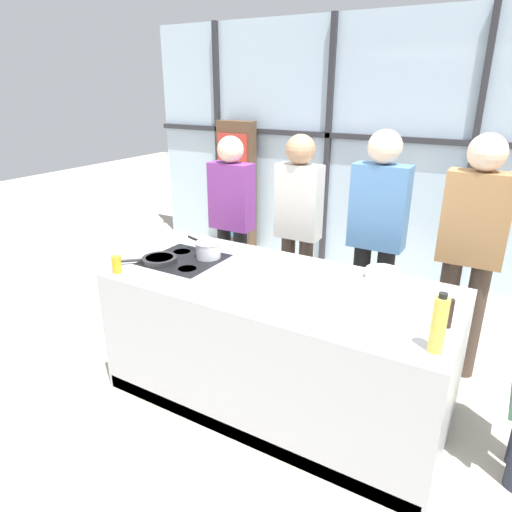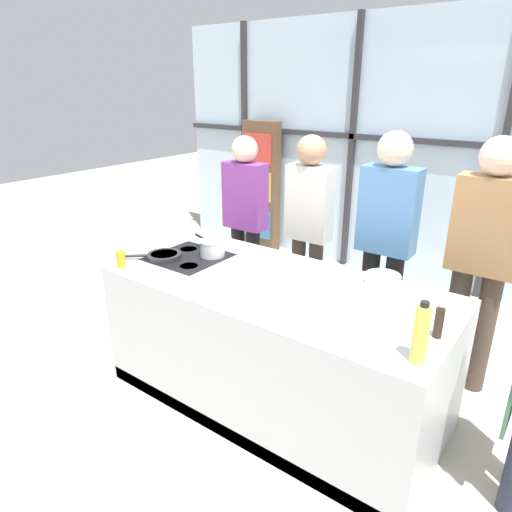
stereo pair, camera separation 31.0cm
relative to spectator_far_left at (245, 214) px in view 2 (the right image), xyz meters
The scene contains 15 objects.
ground_plane 1.70m from the spectator_far_left, 44.04° to the right, with size 18.00×18.00×0.00m, color #BCB29E.
back_window_wall 2.03m from the spectator_far_left, 59.41° to the left, with size 6.40×0.10×2.80m.
bookshelf 1.79m from the spectator_far_left, 121.37° to the left, with size 0.50×0.19×1.66m.
demo_island 1.49m from the spectator_far_left, 44.13° to the right, with size 2.24×1.04×0.89m.
spectator_far_left is the anchor object (origin of this frame).
spectator_center_left 0.67m from the spectator_far_left, ahead, with size 0.38×0.24×1.72m.
spectator_center_right 1.35m from the spectator_far_left, ahead, with size 0.42×0.25×1.79m.
spectator_far_right 2.02m from the spectator_far_left, ahead, with size 0.43×0.25×1.80m.
frying_pan 1.11m from the spectator_far_left, 84.98° to the right, with size 0.37×0.36×0.04m.
saucepan 0.92m from the spectator_far_left, 67.59° to the right, with size 0.34×0.19×0.12m.
white_plate 1.71m from the spectator_far_left, 27.59° to the right, with size 0.27×0.27×0.01m, color white.
mixing_bowl 1.67m from the spectator_far_left, 20.50° to the right, with size 0.22×0.22×0.06m.
oil_bottle 2.42m from the spectator_far_left, 33.03° to the right, with size 0.07×0.07×0.31m.
pepper_grinder 2.29m from the spectator_far_left, 27.12° to the right, with size 0.05×0.05×0.19m.
juice_glass_near 1.39m from the spectator_far_left, 90.49° to the right, with size 0.06×0.06×0.11m, color orange.
Camera 2 is at (1.49, -2.23, 2.10)m, focal length 32.00 mm.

